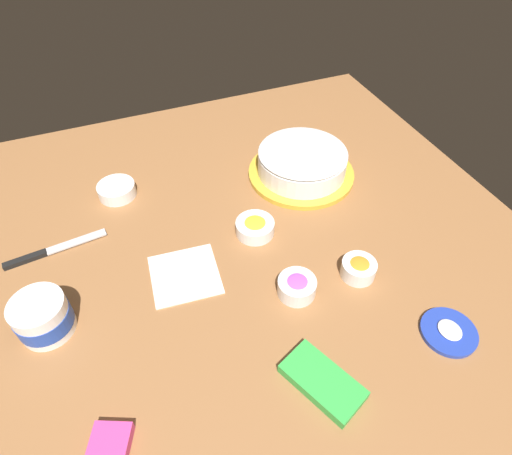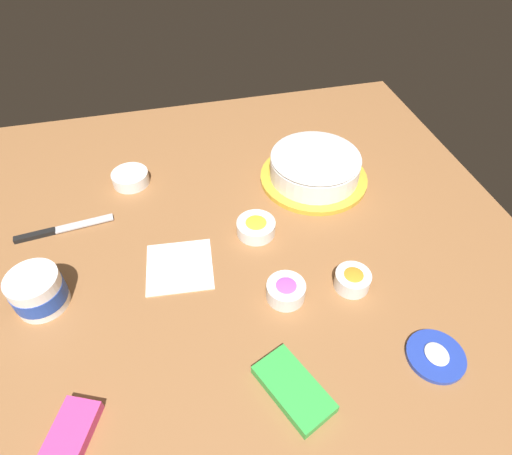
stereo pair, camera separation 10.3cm
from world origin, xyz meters
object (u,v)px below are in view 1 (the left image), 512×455
at_px(sprinkle_bowl_rainbow, 297,286).
at_px(paper_napkin, 185,274).
at_px(frosting_tub_lid, 449,332).
at_px(sprinkle_bowl_yellow, 255,227).
at_px(spreading_knife, 47,252).
at_px(sprinkle_bowl_orange, 359,268).
at_px(frosting_tub, 42,316).
at_px(frosted_cake, 302,163).
at_px(candy_box_lower, 322,382).
at_px(sprinkle_bowl_pink, 117,190).

height_order(sprinkle_bowl_rainbow, paper_napkin, sprinkle_bowl_rainbow).
distance_m(frosting_tub_lid, sprinkle_bowl_yellow, 0.48).
relative_size(sprinkle_bowl_yellow, paper_napkin, 0.63).
bearing_deg(spreading_knife, sprinkle_bowl_yellow, 76.25).
xyz_separation_m(sprinkle_bowl_orange, paper_napkin, (-0.14, -0.36, -0.02)).
bearing_deg(sprinkle_bowl_yellow, frosting_tub, -78.91).
bearing_deg(frosting_tub, frosted_cake, 110.37).
xyz_separation_m(frosting_tub_lid, sprinkle_bowl_orange, (-0.20, -0.09, 0.02)).
bearing_deg(frosting_tub_lid, sprinkle_bowl_rainbow, -130.55).
bearing_deg(sprinkle_bowl_rainbow, frosted_cake, 152.53).
relative_size(frosted_cake, candy_box_lower, 1.97).
height_order(sprinkle_bowl_rainbow, candy_box_lower, sprinkle_bowl_rainbow).
height_order(frosted_cake, candy_box_lower, frosted_cake).
bearing_deg(frosted_cake, frosting_tub_lid, 5.18).
bearing_deg(frosting_tub_lid, sprinkle_bowl_orange, -155.44).
height_order(frosting_tub_lid, candy_box_lower, candy_box_lower).
bearing_deg(sprinkle_bowl_yellow, frosting_tub_lid, 32.23).
height_order(sprinkle_bowl_rainbow, sprinkle_bowl_pink, sprinkle_bowl_rainbow).
distance_m(sprinkle_bowl_rainbow, candy_box_lower, 0.21).
xyz_separation_m(spreading_knife, paper_napkin, (0.18, 0.29, -0.00)).
bearing_deg(paper_napkin, sprinkle_bowl_pink, -164.14).
bearing_deg(sprinkle_bowl_rainbow, candy_box_lower, -12.62).
height_order(frosted_cake, sprinkle_bowl_yellow, frosted_cake).
relative_size(sprinkle_bowl_yellow, candy_box_lower, 0.63).
xyz_separation_m(sprinkle_bowl_yellow, candy_box_lower, (0.41, -0.03, -0.01)).
bearing_deg(sprinkle_bowl_orange, sprinkle_bowl_rainbow, -92.49).
bearing_deg(spreading_knife, sprinkle_bowl_pink, 128.51).
bearing_deg(sprinkle_bowl_yellow, spreading_knife, -103.75).
distance_m(sprinkle_bowl_yellow, paper_napkin, 0.21).
bearing_deg(paper_napkin, spreading_knife, -122.82).
bearing_deg(spreading_knife, frosting_tub_lid, 54.58).
height_order(frosted_cake, frosting_tub_lid, frosted_cake).
relative_size(sprinkle_bowl_orange, candy_box_lower, 0.51).
distance_m(sprinkle_bowl_rainbow, sprinkle_bowl_pink, 0.56).
bearing_deg(paper_napkin, candy_box_lower, 26.12).
relative_size(sprinkle_bowl_orange, paper_napkin, 0.52).
xyz_separation_m(sprinkle_bowl_orange, sprinkle_bowl_yellow, (-0.21, -0.17, -0.00)).
height_order(frosting_tub_lid, sprinkle_bowl_rainbow, sprinkle_bowl_rainbow).
bearing_deg(frosting_tub_lid, frosting_tub, -112.68).
xyz_separation_m(sprinkle_bowl_pink, candy_box_lower, (0.68, 0.26, -0.01)).
bearing_deg(frosted_cake, sprinkle_bowl_pink, -102.13).
bearing_deg(frosting_tub_lid, paper_napkin, -126.97).
height_order(frosting_tub, frosting_tub_lid, frosting_tub).
bearing_deg(frosting_tub, spreading_knife, 178.10).
bearing_deg(paper_napkin, frosting_tub, -84.13).
xyz_separation_m(sprinkle_bowl_rainbow, candy_box_lower, (0.21, -0.05, -0.01)).
relative_size(candy_box_lower, paper_napkin, 1.01).
xyz_separation_m(frosting_tub_lid, candy_box_lower, (-0.00, -0.29, 0.01)).
bearing_deg(paper_napkin, frosted_cake, 119.53).
bearing_deg(spreading_knife, candy_box_lower, 40.74).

